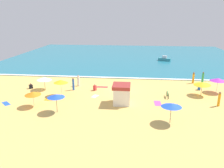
% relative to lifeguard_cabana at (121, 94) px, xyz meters
% --- Properties ---
extents(ground_plane, '(60.00, 60.00, 0.00)m').
position_rel_lifeguard_cabana_xyz_m(ground_plane, '(-0.51, 5.24, -1.26)').
color(ground_plane, '#EDBC60').
extents(ocean_water, '(60.00, 44.00, 0.10)m').
position_rel_lifeguard_cabana_xyz_m(ocean_water, '(-0.51, 33.24, -1.21)').
color(ocean_water, teal).
rests_on(ocean_water, ground_plane).
extents(wave_breaker_foam, '(57.00, 0.70, 0.01)m').
position_rel_lifeguard_cabana_xyz_m(wave_breaker_foam, '(-0.51, 11.54, -1.15)').
color(wave_breaker_foam, white).
rests_on(wave_breaker_foam, ocean_water).
extents(lifeguard_cabana, '(2.16, 2.46, 2.46)m').
position_rel_lifeguard_cabana_xyz_m(lifeguard_cabana, '(0.00, 0.00, 0.00)').
color(lifeguard_cabana, white).
rests_on(lifeguard_cabana, ground_plane).
extents(beach_umbrella_0, '(2.43, 2.43, 2.12)m').
position_rel_lifeguard_cabana_xyz_m(beach_umbrella_0, '(13.33, 5.58, 0.62)').
color(beach_umbrella_0, silver).
rests_on(beach_umbrella_0, ground_plane).
extents(beach_umbrella_1, '(2.79, 2.78, 1.95)m').
position_rel_lifeguard_cabana_xyz_m(beach_umbrella_1, '(-11.61, 4.26, 0.42)').
color(beach_umbrella_1, '#4C3823').
rests_on(beach_umbrella_1, ground_plane).
extents(beach_umbrella_2, '(2.36, 2.35, 2.27)m').
position_rel_lifeguard_cabana_xyz_m(beach_umbrella_2, '(-8.34, 2.00, 0.76)').
color(beach_umbrella_2, silver).
rests_on(beach_umbrella_2, ground_plane).
extents(beach_umbrella_3, '(2.52, 2.52, 2.14)m').
position_rel_lifeguard_cabana_xyz_m(beach_umbrella_3, '(5.31, -4.69, 0.67)').
color(beach_umbrella_3, '#4C3823').
rests_on(beach_umbrella_3, ground_plane).
extents(beach_umbrella_4, '(3.15, 3.14, 1.93)m').
position_rel_lifeguard_cabana_xyz_m(beach_umbrella_4, '(10.76, 4.05, 0.42)').
color(beach_umbrella_4, '#4C3823').
rests_on(beach_umbrella_4, ground_plane).
extents(beach_umbrella_5, '(2.73, 2.73, 2.12)m').
position_rel_lifeguard_cabana_xyz_m(beach_umbrella_5, '(-7.12, -3.32, 0.68)').
color(beach_umbrella_5, '#4C3823').
rests_on(beach_umbrella_5, ground_plane).
extents(beach_umbrella_6, '(1.97, 1.98, 1.91)m').
position_rel_lifeguard_cabana_xyz_m(beach_umbrella_6, '(-10.43, -2.07, 0.42)').
color(beach_umbrella_6, silver).
rests_on(beach_umbrella_6, ground_plane).
extents(parked_bicycle, '(0.06, 1.82, 0.76)m').
position_rel_lifeguard_cabana_xyz_m(parked_bicycle, '(6.06, 2.77, -0.88)').
color(parked_bicycle, black).
rests_on(parked_bicycle, ground_plane).
extents(beachgoer_0, '(0.40, 0.40, 1.83)m').
position_rel_lifeguard_cabana_xyz_m(beachgoer_0, '(11.07, 9.80, -0.36)').
color(beachgoer_0, orange).
rests_on(beachgoer_0, ground_plane).
extents(beachgoer_1, '(0.36, 0.36, 1.84)m').
position_rel_lifeguard_cabana_xyz_m(beachgoer_1, '(-7.34, 4.46, -0.38)').
color(beachgoer_1, blue).
rests_on(beachgoer_1, ground_plane).
extents(beachgoer_2, '(0.37, 0.37, 1.91)m').
position_rel_lifeguard_cabana_xyz_m(beachgoer_2, '(12.55, 9.84, -0.35)').
color(beachgoer_2, green).
rests_on(beachgoer_2, ground_plane).
extents(beachgoer_3, '(0.47, 0.47, 0.81)m').
position_rel_lifeguard_cabana_xyz_m(beachgoer_3, '(11.12, 6.37, -0.91)').
color(beachgoer_3, blue).
rests_on(beachgoer_3, ground_plane).
extents(beachgoer_4, '(0.32, 0.32, 1.82)m').
position_rel_lifeguard_cabana_xyz_m(beachgoer_4, '(11.79, 0.34, -0.36)').
color(beachgoer_4, orange).
rests_on(beachgoer_4, ground_plane).
extents(beachgoer_5, '(0.65, 0.65, 0.80)m').
position_rel_lifeguard_cabana_xyz_m(beachgoer_5, '(-13.92, 4.49, -0.93)').
color(beachgoer_5, black).
rests_on(beachgoer_5, ground_plane).
extents(beachgoer_6, '(0.44, 0.44, 1.73)m').
position_rel_lifeguard_cabana_xyz_m(beachgoer_6, '(-7.07, 6.48, -0.45)').
color(beachgoer_6, white).
rests_on(beachgoer_6, ground_plane).
extents(beachgoer_7, '(0.51, 0.51, 0.96)m').
position_rel_lifeguard_cabana_xyz_m(beachgoer_7, '(-4.17, 4.60, -0.83)').
color(beachgoer_7, red).
rests_on(beachgoer_7, ground_plane).
extents(beach_towel_0, '(0.88, 1.75, 0.01)m').
position_rel_lifeguard_cabana_xyz_m(beach_towel_0, '(4.54, 0.44, -1.25)').
color(beach_towel_0, '#D84CA5').
rests_on(beach_towel_0, ground_plane).
extents(beach_towel_1, '(1.19, 0.86, 0.01)m').
position_rel_lifeguard_cabana_xyz_m(beach_towel_1, '(-9.49, 0.30, -1.25)').
color(beach_towel_1, orange).
rests_on(beach_towel_1, ground_plane).
extents(beach_towel_2, '(1.60, 1.53, 0.01)m').
position_rel_lifeguard_cabana_xyz_m(beach_towel_2, '(-14.33, -1.58, -1.25)').
color(beach_towel_2, blue).
rests_on(beach_towel_2, ground_plane).
extents(beach_towel_3, '(1.03, 1.33, 0.01)m').
position_rel_lifeguard_cabana_xyz_m(beach_towel_3, '(-3.71, 2.14, -1.25)').
color(beach_towel_3, white).
rests_on(beach_towel_3, ground_plane).
extents(beach_towel_4, '(1.72, 0.72, 0.01)m').
position_rel_lifeguard_cabana_xyz_m(beach_towel_4, '(-3.32, 6.23, -1.25)').
color(beach_towel_4, red).
rests_on(beach_towel_4, ground_plane).
extents(small_boat_0, '(3.08, 1.87, 1.22)m').
position_rel_lifeguard_cabana_xyz_m(small_boat_0, '(8.71, 27.76, -0.74)').
color(small_boat_0, teal).
rests_on(small_boat_0, ocean_water).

